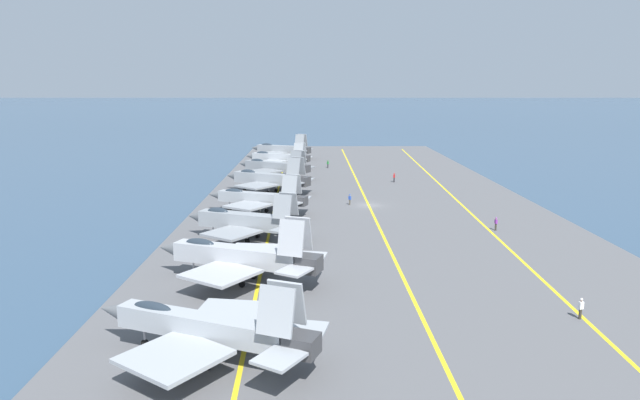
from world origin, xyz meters
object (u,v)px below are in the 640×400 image
at_px(parked_jet_third, 246,221).
at_px(parked_jet_seventh, 278,157).
at_px(parked_jet_second, 239,256).
at_px(parked_jet_sixth, 274,166).
at_px(parked_jet_fifth, 268,179).
at_px(crew_red_vest, 394,177).
at_px(crew_white_vest, 581,308).
at_px(parked_jet_nearest, 206,327).
at_px(crew_blue_vest, 350,199).
at_px(parked_jet_fourth, 259,198).
at_px(crew_purple_vest, 496,223).
at_px(parked_jet_eighth, 281,149).
at_px(crew_green_vest, 328,164).

distance_m(parked_jet_third, parked_jet_seventh, 63.83).
relative_size(parked_jet_second, parked_jet_sixth, 1.04).
height_order(parked_jet_third, parked_jet_fifth, parked_jet_fifth).
xyz_separation_m(parked_jet_sixth, crew_red_vest, (-5.33, -23.88, -1.43)).
xyz_separation_m(parked_jet_fifth, crew_white_vest, (-56.40, -29.48, -1.51)).
relative_size(parked_jet_nearest, parked_jet_second, 1.00).
relative_size(parked_jet_seventh, crew_blue_vest, 9.22).
distance_m(parked_jet_fourth, parked_jet_seventh, 49.04).
bearing_deg(parked_jet_seventh, crew_white_vest, -161.54).
relative_size(parked_jet_second, crew_purple_vest, 9.78).
bearing_deg(crew_purple_vest, parked_jet_fifth, 49.14).
bearing_deg(parked_jet_eighth, parked_jet_nearest, -179.53).
xyz_separation_m(parked_jet_fifth, parked_jet_sixth, (16.15, -0.05, -0.04)).
height_order(parked_jet_third, parked_jet_sixth, parked_jet_third).
bearing_deg(parked_jet_seventh, parked_jet_eighth, 0.80).
bearing_deg(parked_jet_second, parked_jet_nearest, 179.20).
xyz_separation_m(parked_jet_fourth, crew_red_vest, (27.86, -23.97, -1.33)).
xyz_separation_m(parked_jet_sixth, crew_purple_vest, (-43.67, -31.75, -1.48)).
bearing_deg(parked_jet_third, parked_jet_fifth, -0.46).
bearing_deg(parked_jet_second, crew_green_vest, -7.69).
xyz_separation_m(parked_jet_eighth, crew_blue_vest, (-59.49, -14.07, -1.56)).
height_order(parked_jet_nearest, parked_jet_third, parked_jet_nearest).
bearing_deg(parked_jet_third, parked_jet_fourth, -0.85).
bearing_deg(parked_jet_nearest, parked_jet_fourth, 0.87).
relative_size(parked_jet_nearest, crew_green_vest, 9.55).
xyz_separation_m(crew_red_vest, crew_blue_vest, (-21.71, 10.12, -0.06)).
distance_m(parked_jet_third, crew_white_vest, 38.61).
distance_m(parked_jet_nearest, parked_jet_seventh, 95.11).
xyz_separation_m(parked_jet_nearest, parked_jet_third, (31.28, 0.92, -0.04)).
distance_m(parked_jet_nearest, parked_jet_third, 31.29).
relative_size(parked_jet_seventh, crew_white_vest, 9.03).
distance_m(parked_jet_sixth, crew_purple_vest, 54.01).
distance_m(parked_jet_eighth, crew_blue_vest, 61.15).
xyz_separation_m(parked_jet_fifth, crew_green_vest, (31.22, -11.47, -1.50)).
relative_size(parked_jet_sixth, crew_blue_vest, 9.48).
bearing_deg(parked_jet_sixth, parked_jet_eighth, 0.55).
bearing_deg(parked_jet_second, crew_purple_vest, -57.63).
height_order(parked_jet_fifth, crew_green_vest, parked_jet_fifth).
bearing_deg(parked_jet_seventh, parked_jet_sixth, -179.72).
height_order(parked_jet_fifth, parked_jet_seventh, parked_jet_fifth).
bearing_deg(parked_jet_sixth, crew_green_vest, -37.16).
bearing_deg(parked_jet_fifth, crew_blue_vest, -128.23).
height_order(parked_jet_second, parked_jet_seventh, parked_jet_second).
relative_size(crew_white_vest, crew_blue_vest, 1.02).
relative_size(parked_jet_second, crew_green_vest, 9.58).
height_order(parked_jet_third, crew_white_vest, parked_jet_third).
height_order(parked_jet_nearest, parked_jet_sixth, parked_jet_nearest).
distance_m(parked_jet_second, parked_jet_fifth, 47.12).
bearing_deg(parked_jet_second, crew_blue_vest, -19.63).
bearing_deg(parked_jet_eighth, parked_jet_fourth, -179.80).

